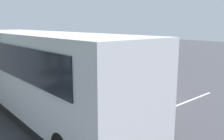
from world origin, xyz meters
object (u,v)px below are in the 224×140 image
object	(u,v)px
parked_motorcycle_blue	(87,97)
tour_bus	(40,74)
parked_motorcycle_dark	(53,79)
spectator_right	(82,72)
spectator_far_left	(124,91)
spectator_left	(111,81)
stunt_motorcycle	(113,68)
spectator_far_right	(69,70)
traffic_cone	(135,81)
spectator_centre	(97,79)
parked_motorcycle_silver	(148,118)

from	to	relation	value
parked_motorcycle_blue	tour_bus	bearing A→B (deg)	75.11
parked_motorcycle_dark	spectator_right	bearing A→B (deg)	-158.82
spectator_far_left	spectator_left	size ratio (longest dim) A/B	0.93
stunt_motorcycle	spectator_far_right	bearing A→B (deg)	102.49
stunt_motorcycle	traffic_cone	size ratio (longest dim) A/B	3.19
spectator_right	spectator_far_right	xyz separation A→B (m)	(1.14, 0.15, -0.05)
tour_bus	spectator_centre	world-z (taller)	tour_bus
spectator_right	parked_motorcycle_blue	size ratio (longest dim) A/B	0.88
spectator_right	spectator_far_right	distance (m)	1.15
parked_motorcycle_silver	traffic_cone	size ratio (longest dim) A/B	3.22
spectator_centre	traffic_cone	bearing A→B (deg)	-81.01
spectator_far_left	traffic_cone	distance (m)	4.46
spectator_far_left	spectator_far_right	bearing A→B (deg)	-3.11
stunt_motorcycle	traffic_cone	world-z (taller)	stunt_motorcycle
parked_motorcycle_dark	stunt_motorcycle	size ratio (longest dim) A/B	1.02
spectator_centre	spectator_right	size ratio (longest dim) A/B	0.93
spectator_left	parked_motorcycle_blue	xyz separation A→B (m)	(0.31, 1.12, -0.59)
spectator_right	traffic_cone	xyz separation A→B (m)	(-0.91, -3.00, -0.78)
traffic_cone	spectator_centre	bearing A→B (deg)	98.99
stunt_motorcycle	parked_motorcycle_blue	bearing A→B (deg)	130.32
spectator_centre	traffic_cone	world-z (taller)	spectator_centre
spectator_right	spectator_far_right	world-z (taller)	spectator_right
spectator_far_left	spectator_left	world-z (taller)	spectator_left
spectator_far_left	stunt_motorcycle	bearing A→B (deg)	-36.07
spectator_centre	spectator_far_right	distance (m)	2.54
spectator_far_left	spectator_right	size ratio (longest dim) A/B	0.92
parked_motorcycle_silver	traffic_cone	distance (m)	5.91
spectator_far_left	spectator_centre	world-z (taller)	spectator_centre
spectator_far_right	spectator_right	bearing A→B (deg)	-172.26
tour_bus	parked_motorcycle_blue	bearing A→B (deg)	-104.89
parked_motorcycle_dark	spectator_far_right	bearing A→B (deg)	-143.55
spectator_far_right	parked_motorcycle_silver	bearing A→B (deg)	173.90
spectator_left	spectator_centre	bearing A→B (deg)	3.01
traffic_cone	parked_motorcycle_blue	bearing A→B (deg)	106.26
spectator_right	traffic_cone	distance (m)	3.23
parked_motorcycle_blue	traffic_cone	size ratio (longest dim) A/B	3.26
spectator_left	parked_motorcycle_blue	bearing A→B (deg)	74.61
tour_bus	spectator_far_right	bearing A→B (deg)	-44.98
parked_motorcycle_blue	traffic_cone	world-z (taller)	parked_motorcycle_blue
spectator_left	spectator_right	world-z (taller)	spectator_right
spectator_far_right	spectator_far_left	bearing A→B (deg)	176.89
spectator_right	parked_motorcycle_dark	size ratio (longest dim) A/B	0.88
parked_motorcycle_blue	traffic_cone	xyz separation A→B (m)	(1.20, -4.11, -0.18)
parked_motorcycle_silver	parked_motorcycle_dark	xyz separation A→B (m)	(7.34, -0.10, 0.00)
parked_motorcycle_dark	spectator_far_left	bearing A→B (deg)	-176.56
traffic_cone	stunt_motorcycle	bearing A→B (deg)	-14.10
spectator_centre	spectator_left	bearing A→B (deg)	-176.99
spectator_far_right	spectator_centre	bearing A→B (deg)	-177.67
spectator_far_left	parked_motorcycle_dark	xyz separation A→B (m)	(5.65, 0.34, -0.50)
tour_bus	spectator_centre	bearing A→B (deg)	-85.29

